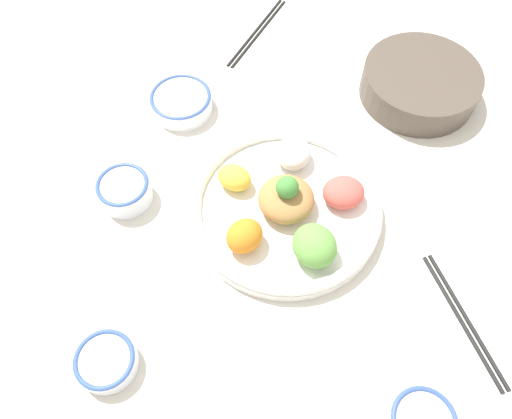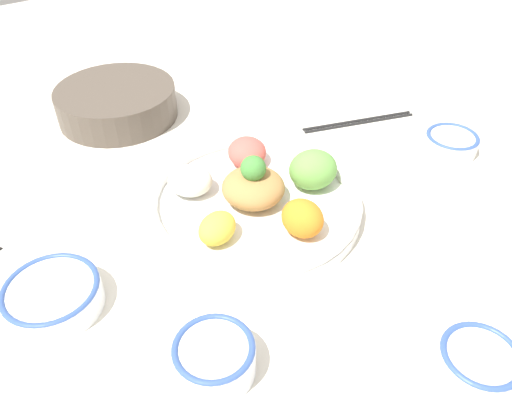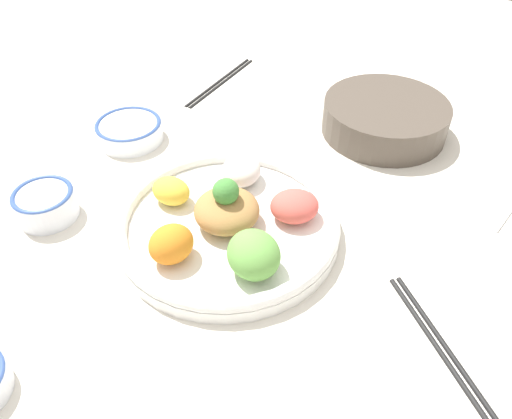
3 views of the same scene
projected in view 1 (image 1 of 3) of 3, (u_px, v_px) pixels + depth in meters
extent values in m
plane|color=silver|center=(281.00, 225.00, 0.84)|extent=(2.40, 2.40, 0.00)
cylinder|color=white|center=(285.00, 210.00, 0.85)|extent=(0.32, 0.32, 0.02)
torus|color=white|center=(286.00, 205.00, 0.84)|extent=(0.32, 0.32, 0.02)
ellipsoid|color=yellow|center=(234.00, 178.00, 0.84)|extent=(0.07, 0.07, 0.04)
ellipsoid|color=orange|center=(244.00, 235.00, 0.78)|extent=(0.07, 0.06, 0.05)
ellipsoid|color=#6BAD4C|center=(316.00, 245.00, 0.77)|extent=(0.08, 0.09, 0.06)
ellipsoid|color=#E55B51|center=(344.00, 192.00, 0.83)|extent=(0.09, 0.09, 0.04)
ellipsoid|color=white|center=(293.00, 153.00, 0.87)|extent=(0.09, 0.09, 0.04)
ellipsoid|color=#AD7F47|center=(286.00, 199.00, 0.82)|extent=(0.09, 0.09, 0.05)
sphere|color=#478E3D|center=(287.00, 187.00, 0.79)|extent=(0.04, 0.04, 0.04)
cylinder|color=white|center=(182.00, 103.00, 0.96)|extent=(0.12, 0.12, 0.03)
torus|color=#38569E|center=(181.00, 97.00, 0.95)|extent=(0.12, 0.12, 0.01)
cylinder|color=white|center=(181.00, 98.00, 0.95)|extent=(0.10, 0.10, 0.00)
cylinder|color=white|center=(125.00, 191.00, 0.85)|extent=(0.09, 0.09, 0.04)
torus|color=#38569E|center=(122.00, 185.00, 0.84)|extent=(0.09, 0.09, 0.01)
cylinder|color=white|center=(123.00, 186.00, 0.84)|extent=(0.07, 0.07, 0.00)
cylinder|color=white|center=(107.00, 362.00, 0.71)|extent=(0.09, 0.09, 0.03)
torus|color=#38569E|center=(104.00, 360.00, 0.70)|extent=(0.09, 0.09, 0.01)
cylinder|color=#5B3319|center=(105.00, 360.00, 0.70)|extent=(0.07, 0.07, 0.00)
cylinder|color=#51473D|center=(420.00, 83.00, 0.97)|extent=(0.23, 0.23, 0.06)
ellipsoid|color=#E0705B|center=(423.00, 76.00, 0.95)|extent=(0.19, 0.19, 0.02)
cylinder|color=black|center=(467.00, 318.00, 0.76)|extent=(0.07, 0.22, 0.01)
cylinder|color=black|center=(462.00, 320.00, 0.76)|extent=(0.07, 0.22, 0.01)
cylinder|color=black|center=(255.00, 31.00, 1.09)|extent=(0.22, 0.11, 0.01)
cylinder|color=black|center=(259.00, 32.00, 1.09)|extent=(0.22, 0.11, 0.01)
ellipsoid|color=silver|center=(506.00, 213.00, 0.85)|extent=(0.05, 0.04, 0.01)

